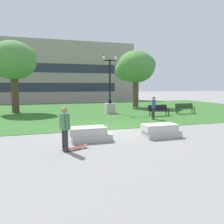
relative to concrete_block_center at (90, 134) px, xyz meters
The scene contains 13 objects.
ground_plane 2.41m from the concrete_block_center, 60.33° to the left, with size 140.00×140.00×0.00m, color gray.
grass_lawn 12.14m from the concrete_block_center, 84.40° to the left, with size 40.00×20.00×0.02m, color #336628.
concrete_block_center is the anchor object (origin of this frame).
concrete_block_left 3.49m from the concrete_block_center, ahead, with size 1.85×0.90×0.64m.
person_skateboarder 1.94m from the concrete_block_center, 131.73° to the right, with size 0.39×1.11×1.71m.
skateboard 1.50m from the concrete_block_center, 123.06° to the right, with size 1.02×0.57×0.14m.
park_bench_near_left 12.05m from the concrete_block_center, 34.76° to the left, with size 1.80×0.55×0.90m.
park_bench_near_right 9.40m from the concrete_block_center, 42.06° to the left, with size 1.84×0.70×0.90m.
lamp_post_right 9.69m from the concrete_block_center, 68.25° to the left, with size 1.32×0.80×5.15m.
tree_near_left 16.21m from the concrete_block_center, 59.61° to the left, with size 4.41×4.20×6.36m.
tree_far_left 13.51m from the concrete_block_center, 111.08° to the left, with size 4.23×4.03×6.44m.
person_bystander_near_lawn 7.38m from the concrete_block_center, 39.55° to the left, with size 0.36×0.61×1.71m.
building_facade_distant 26.96m from the concrete_block_center, 91.91° to the left, with size 27.54×1.03×9.58m.
Camera 1 is at (-3.03, -11.73, 2.53)m, focal length 35.00 mm.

